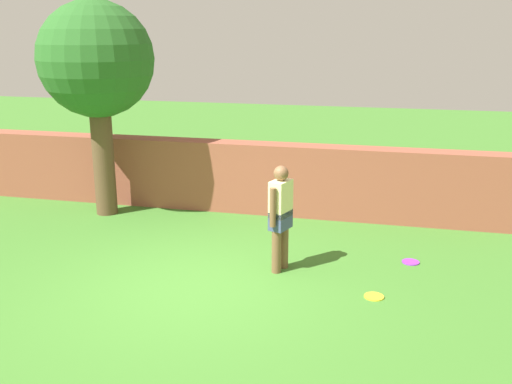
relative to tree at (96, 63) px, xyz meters
name	(u,v)px	position (x,y,z in m)	size (l,w,h in m)	color
ground_plane	(193,287)	(2.79, -2.84, -2.91)	(40.00, 40.00, 0.00)	#3D7528
brick_wall	(182,173)	(1.29, 0.80, -2.22)	(12.73, 0.50, 1.39)	brown
tree	(96,63)	(0.00, 0.00, 0.00)	(2.15, 2.15, 4.05)	brown
person	(281,213)	(3.87, -1.94, -2.01)	(0.33, 0.52, 1.62)	brown
frisbee_purple	(411,262)	(5.81, -1.20, -2.90)	(0.27, 0.27, 0.02)	purple
frisbee_yellow	(374,297)	(5.30, -2.56, -2.90)	(0.27, 0.27, 0.02)	yellow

